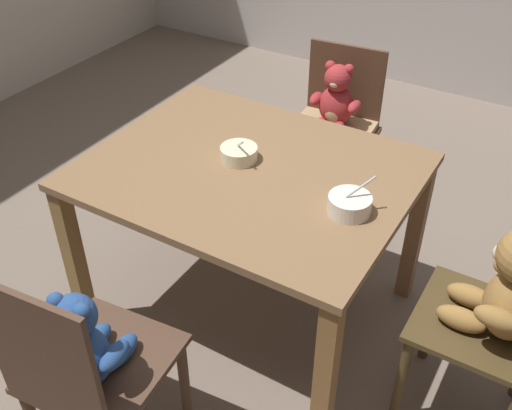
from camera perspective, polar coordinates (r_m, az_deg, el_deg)
The scene contains 7 objects.
ground_plane at distance 2.69m, azimuth -0.56°, elevation -9.82°, with size 5.20×5.20×0.04m.
dining_table at distance 2.27m, azimuth -0.65°, elevation 1.41°, with size 1.18×0.94×0.72m.
teddy_chair_near_right at distance 2.05m, azimuth 22.72°, elevation -8.48°, with size 0.41×0.39×0.86m.
teddy_chair_near_front at distance 1.87m, azimuth -15.82°, elevation -13.76°, with size 0.43×0.45×0.91m.
teddy_chair_far_center at distance 2.97m, azimuth 7.35°, elevation 8.08°, with size 0.45×0.43×0.84m.
porridge_bowl_white_near_right at distance 2.00m, azimuth 8.86°, elevation 0.09°, with size 0.15×0.15×0.13m.
porridge_bowl_cream_center at distance 2.25m, azimuth -1.64°, elevation 4.94°, with size 0.14×0.14×0.12m.
Camera 1 is at (0.97, -1.57, 1.93)m, focal length 42.22 mm.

